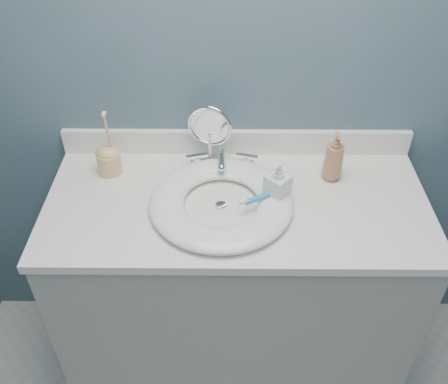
{
  "coord_description": "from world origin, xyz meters",
  "views": [
    {
      "loc": [
        -0.03,
        -0.22,
        1.92
      ],
      "look_at": [
        -0.04,
        0.94,
        0.94
      ],
      "focal_mm": 40.0,
      "sensor_mm": 36.0,
      "label": 1
    }
  ],
  "objects_px": {
    "soap_bottle_clear": "(278,183)",
    "toothbrush_holder": "(109,159)",
    "soap_bottle_amber": "(334,156)",
    "makeup_mirror": "(210,133)"
  },
  "relations": [
    {
      "from": "soap_bottle_clear",
      "to": "toothbrush_holder",
      "type": "xyz_separation_m",
      "value": [
        -0.55,
        0.15,
        -0.02
      ]
    },
    {
      "from": "soap_bottle_clear",
      "to": "toothbrush_holder",
      "type": "bearing_deg",
      "value": -151.85
    },
    {
      "from": "toothbrush_holder",
      "to": "soap_bottle_amber",
      "type": "bearing_deg",
      "value": -2.04
    },
    {
      "from": "makeup_mirror",
      "to": "soap_bottle_amber",
      "type": "height_order",
      "value": "makeup_mirror"
    },
    {
      "from": "soap_bottle_amber",
      "to": "toothbrush_holder",
      "type": "relative_size",
      "value": 0.74
    },
    {
      "from": "makeup_mirror",
      "to": "soap_bottle_clear",
      "type": "bearing_deg",
      "value": -28.17
    },
    {
      "from": "makeup_mirror",
      "to": "soap_bottle_clear",
      "type": "relative_size",
      "value": 1.52
    },
    {
      "from": "makeup_mirror",
      "to": "soap_bottle_clear",
      "type": "distance_m",
      "value": 0.3
    },
    {
      "from": "makeup_mirror",
      "to": "soap_bottle_clear",
      "type": "height_order",
      "value": "makeup_mirror"
    },
    {
      "from": "soap_bottle_amber",
      "to": "soap_bottle_clear",
      "type": "distance_m",
      "value": 0.23
    }
  ]
}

